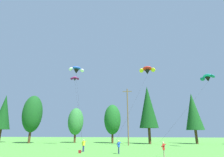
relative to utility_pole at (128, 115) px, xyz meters
name	(u,v)px	position (x,y,z in m)	size (l,w,h in m)	color
treeline_tree_a	(4,112)	(-38.22, 9.04, 2.21)	(4.69, 4.69, 14.02)	#472D19
treeline_tree_b	(32,114)	(-26.68, 5.61, 1.17)	(5.26, 5.26, 12.80)	#472D19
treeline_tree_c	(76,121)	(-15.37, 9.39, -0.78)	(4.38, 4.38, 9.57)	#472D19
treeline_tree_d	(112,119)	(-4.68, 8.86, -0.36)	(4.57, 4.57, 10.27)	#472D19
treeline_tree_e	(148,107)	(5.02, 6.49, 2.64)	(4.84, 4.84, 14.71)	#472D19
treeline_tree_f	(193,111)	(16.67, 8.17, 1.47)	(4.42, 4.42, 12.83)	#472D19
utility_pole	(128,115)	(0.00, 0.00, 0.00)	(2.20, 0.26, 12.60)	brown
kite_flyer_near	(84,144)	(-5.93, -14.36, -5.58)	(0.71, 0.73, 1.69)	navy
kite_flyer_mid	(119,146)	(-0.55, -16.54, -5.58)	(0.68, 0.70, 1.69)	navy
kite_flyer_far	(164,148)	(4.73, -19.96, -5.58)	(0.60, 0.63, 1.69)	gray
parafoil_kite_high_magenta	(75,79)	(-12.20, -2.41, 8.31)	(7.02, 12.36, 13.86)	#D12893
parafoil_kite_mid_red_yellow	(147,70)	(4.96, 0.13, 10.55)	(7.91, 17.56, 16.55)	red
parafoil_kite_far_teal	(208,78)	(16.30, -5.13, 6.60)	(13.18, 16.31, 12.38)	teal
parafoil_kite_low_blue_white	(76,70)	(-12.34, -1.23, 11.00)	(8.03, 14.43, 16.83)	blue
backpack	(80,152)	(-5.85, -16.30, -6.37)	(0.32, 0.24, 0.40)	maroon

